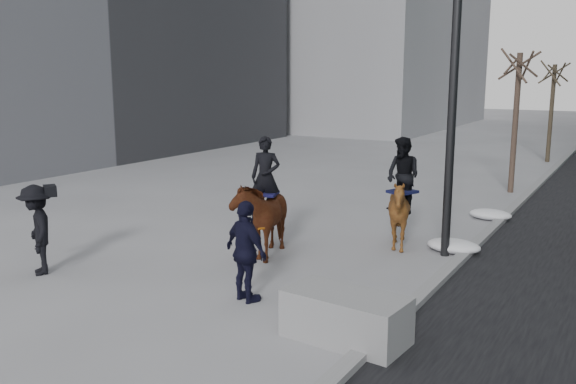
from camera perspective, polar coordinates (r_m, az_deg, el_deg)
The scene contains 11 objects.
ground at distance 11.61m, azimuth -3.05°, elevation -8.27°, with size 120.00×120.00×0.00m, color gray.
curb at distance 19.72m, azimuth 20.98°, elevation -0.73°, with size 0.25×90.00×0.12m, color gray.
planter at distance 9.08m, azimuth 5.43°, elevation -11.56°, with size 1.78×0.89×0.71m, color gray.
tree_near at distance 20.98m, azimuth 20.53°, elevation 6.66°, with size 1.20×1.20×4.97m, color #34251E, non-canonical shape.
tree_far at distance 29.00m, azimuth 23.43°, elevation 7.20°, with size 1.20×1.20×4.68m, color #342A1E, non-canonical shape.
mounted_left at distance 13.04m, azimuth -2.39°, elevation -1.79°, with size 1.44×2.14×2.53m.
mounted_right at distance 13.60m, azimuth 10.45°, elevation -1.21°, with size 1.78×1.86×2.48m.
feeder at distance 10.36m, azimuth -3.93°, elevation -5.59°, with size 1.11×1.01×1.75m.
camera_crew at distance 12.69m, azimuth -22.43°, elevation -3.25°, with size 1.31×1.17×1.75m.
lamppost at distance 13.19m, azimuth 15.71°, elevation 15.68°, with size 0.25×1.82×9.09m.
snow_piles at distance 15.28m, azimuth 16.86°, elevation -3.42°, with size 1.17×4.24×0.30m.
Camera 1 is at (6.10, -9.11, 3.84)m, focal length 38.00 mm.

